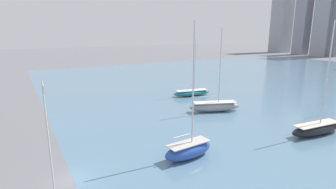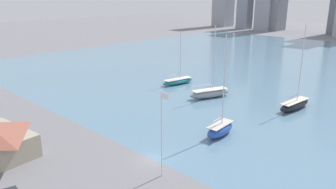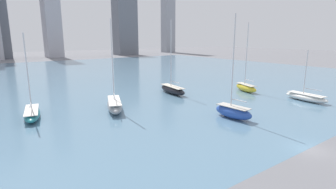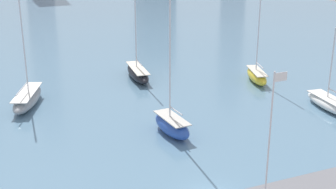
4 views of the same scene
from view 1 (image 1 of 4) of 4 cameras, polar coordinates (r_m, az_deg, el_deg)
The scene contains 6 objects.
ground_plane at distance 30.05m, azimuth -20.00°, elevation -16.90°, with size 500.00×500.00×0.00m, color slate.
flag_pole at distance 23.64m, azimuth -24.49°, elevation -9.56°, with size 1.24×0.14×11.07m.
sailboat_teal at distance 62.46m, azimuth 5.19°, elevation 0.43°, with size 4.05×9.52×13.27m.
sailboat_black at distance 44.58m, azimuth 29.61°, elevation -6.41°, with size 3.39×9.79×16.37m.
sailboat_blue at distance 32.05m, azimuth 4.50°, elevation -11.80°, with size 2.78×6.78×16.03m.
sailboat_gray at distance 50.74m, azimuth 10.12°, elevation -2.51°, with size 5.96×10.08×15.60m.
Camera 1 is at (25.91, -3.75, 14.74)m, focal length 28.00 mm.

